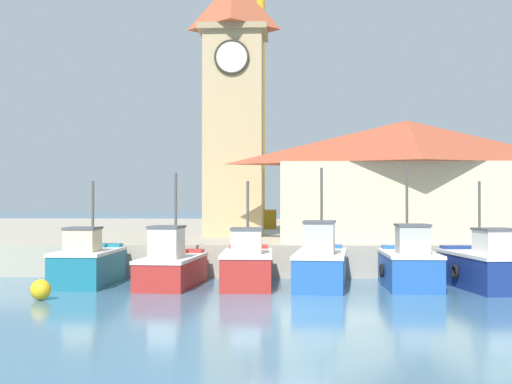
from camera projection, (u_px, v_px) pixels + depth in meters
The scene contains 12 objects.
ground_plane at pixel (289, 311), 20.32m from camera, with size 300.00×300.00×0.00m, color teal.
quay_wharf at pixel (288, 236), 48.65m from camera, with size 120.00×40.00×1.32m, color #A89E89.
fishing_boat_far_left at pixel (88, 264), 26.56m from camera, with size 2.02×4.28×3.89m.
fishing_boat_left_outer at pixel (171, 266), 26.11m from camera, with size 2.19×4.69×4.18m.
fishing_boat_left_inner at pixel (247, 265), 25.94m from camera, with size 1.97×4.23×3.87m.
fishing_boat_mid_left at pixel (321, 264), 25.83m from camera, with size 2.26×5.03×4.36m.
fishing_boat_center at pixel (409, 265), 25.66m from camera, with size 1.97×4.15×4.48m.
fishing_boat_mid_right at pixel (487, 267), 25.36m from camera, with size 2.74×4.90×3.85m.
clock_tower at pixel (234, 98), 36.67m from camera, with size 3.45×3.45×14.93m.
warehouse_right at pixel (407, 179), 32.42m from camera, with size 11.90×5.62×5.46m.
port_crane_near at pixel (260, 112), 45.48m from camera, with size 3.76×6.29×19.87m.
mooring_buoy at pixel (41, 290), 22.47m from camera, with size 0.65×0.65×0.65m, color gold.
Camera 1 is at (-0.06, -20.38, 3.18)m, focal length 50.00 mm.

